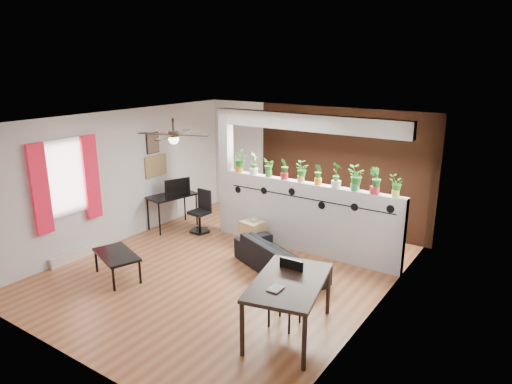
% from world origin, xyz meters
% --- Properties ---
extents(room_shell, '(6.30, 7.10, 2.90)m').
position_xyz_m(room_shell, '(0.00, 0.00, 1.30)').
color(room_shell, brown).
rests_on(room_shell, ground).
extents(partition_wall, '(3.60, 0.18, 1.35)m').
position_xyz_m(partition_wall, '(0.80, 1.50, 0.68)').
color(partition_wall, '#BCBCC1').
rests_on(partition_wall, ground).
extents(ceiling_header, '(3.60, 0.18, 0.30)m').
position_xyz_m(ceiling_header, '(0.80, 1.50, 2.45)').
color(ceiling_header, silver).
rests_on(ceiling_header, room_shell).
extents(pier_column, '(0.22, 0.20, 2.60)m').
position_xyz_m(pier_column, '(-1.11, 1.50, 1.30)').
color(pier_column, '#BCBCC1').
rests_on(pier_column, ground).
extents(brick_panel, '(3.90, 0.05, 2.60)m').
position_xyz_m(brick_panel, '(0.80, 2.97, 1.30)').
color(brick_panel, '#9B4F2D').
rests_on(brick_panel, ground).
extents(vine_decal, '(3.31, 0.01, 0.30)m').
position_xyz_m(vine_decal, '(0.80, 1.40, 1.08)').
color(vine_decal, black).
rests_on(vine_decal, partition_wall).
extents(window_assembly, '(0.09, 1.30, 1.55)m').
position_xyz_m(window_assembly, '(-2.56, -1.20, 1.51)').
color(window_assembly, white).
rests_on(window_assembly, room_shell).
extents(baseboard_heater, '(0.08, 1.00, 0.18)m').
position_xyz_m(baseboard_heater, '(-2.54, -1.20, 0.09)').
color(baseboard_heater, silver).
rests_on(baseboard_heater, ground).
extents(corkboard, '(0.03, 0.60, 0.45)m').
position_xyz_m(corkboard, '(-2.58, 0.95, 1.35)').
color(corkboard, olive).
rests_on(corkboard, room_shell).
extents(framed_art, '(0.03, 0.34, 0.44)m').
position_xyz_m(framed_art, '(-2.58, 0.90, 1.85)').
color(framed_art, '#8C7259').
rests_on(framed_art, room_shell).
extents(ceiling_fan, '(1.19, 1.19, 0.43)m').
position_xyz_m(ceiling_fan, '(-0.80, -0.30, 2.31)').
color(ceiling_fan, black).
rests_on(ceiling_fan, room_shell).
extents(potted_plant_0, '(0.29, 0.27, 0.44)m').
position_xyz_m(potted_plant_0, '(-0.78, 1.50, 1.58)').
color(potted_plant_0, orange).
rests_on(potted_plant_0, partition_wall).
extents(potted_plant_1, '(0.25, 0.28, 0.45)m').
position_xyz_m(potted_plant_1, '(-0.43, 1.50, 1.59)').
color(potted_plant_1, white).
rests_on(potted_plant_1, partition_wall).
extents(potted_plant_2, '(0.22, 0.22, 0.36)m').
position_xyz_m(potted_plant_2, '(-0.08, 1.50, 1.54)').
color(potted_plant_2, '#3B822F').
rests_on(potted_plant_2, partition_wall).
extents(potted_plant_3, '(0.23, 0.25, 0.40)m').
position_xyz_m(potted_plant_3, '(0.27, 1.50, 1.56)').
color(potted_plant_3, '#AC1B2A').
rests_on(potted_plant_3, partition_wall).
extents(potted_plant_4, '(0.19, 0.15, 0.38)m').
position_xyz_m(potted_plant_4, '(0.62, 1.50, 1.55)').
color(potted_plant_4, gold).
rests_on(potted_plant_4, partition_wall).
extents(potted_plant_5, '(0.24, 0.23, 0.38)m').
position_xyz_m(potted_plant_5, '(0.98, 1.50, 1.55)').
color(potted_plant_5, orange).
rests_on(potted_plant_5, partition_wall).
extents(potted_plant_6, '(0.30, 0.28, 0.46)m').
position_xyz_m(potted_plant_6, '(1.33, 1.50, 1.59)').
color(potted_plant_6, white).
rests_on(potted_plant_6, partition_wall).
extents(potted_plant_7, '(0.25, 0.22, 0.43)m').
position_xyz_m(potted_plant_7, '(1.68, 1.50, 1.58)').
color(potted_plant_7, '#349049').
rests_on(potted_plant_7, partition_wall).
extents(potted_plant_8, '(0.23, 0.19, 0.45)m').
position_xyz_m(potted_plant_8, '(2.03, 1.50, 1.59)').
color(potted_plant_8, red).
rests_on(potted_plant_8, partition_wall).
extents(potted_plant_9, '(0.23, 0.22, 0.36)m').
position_xyz_m(potted_plant_9, '(2.38, 1.50, 1.55)').
color(potted_plant_9, '#E2DE4F').
rests_on(potted_plant_9, partition_wall).
extents(sofa, '(1.91, 1.34, 0.52)m').
position_xyz_m(sofa, '(0.81, 0.47, 0.26)').
color(sofa, black).
rests_on(sofa, ground).
extents(cube_shelf, '(0.48, 0.44, 0.50)m').
position_xyz_m(cube_shelf, '(-0.23, 1.16, 0.25)').
color(cube_shelf, tan).
rests_on(cube_shelf, ground).
extents(cup, '(0.13, 0.13, 0.09)m').
position_xyz_m(cup, '(-0.18, 1.16, 0.55)').
color(cup, gray).
rests_on(cup, cube_shelf).
extents(computer_desk, '(0.75, 1.11, 0.74)m').
position_xyz_m(computer_desk, '(-2.24, 1.04, 0.67)').
color(computer_desk, black).
rests_on(computer_desk, ground).
extents(monitor, '(0.32, 0.17, 0.19)m').
position_xyz_m(monitor, '(-2.24, 1.19, 0.83)').
color(monitor, black).
rests_on(monitor, computer_desk).
extents(office_chair, '(0.46, 0.46, 0.89)m').
position_xyz_m(office_chair, '(-1.56, 1.18, 0.39)').
color(office_chair, black).
rests_on(office_chair, ground).
extents(dining_table, '(1.16, 1.57, 0.77)m').
position_xyz_m(dining_table, '(1.86, -1.06, 0.69)').
color(dining_table, black).
rests_on(dining_table, ground).
extents(book, '(0.16, 0.22, 0.02)m').
position_xyz_m(book, '(1.76, -1.36, 0.78)').
color(book, gray).
rests_on(book, dining_table).
extents(folding_chair, '(0.38, 0.38, 0.92)m').
position_xyz_m(folding_chair, '(1.72, -0.84, 0.54)').
color(folding_chair, black).
rests_on(folding_chair, ground).
extents(coffee_table, '(1.05, 0.80, 0.43)m').
position_xyz_m(coffee_table, '(-1.32, -1.24, 0.39)').
color(coffee_table, black).
rests_on(coffee_table, ground).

